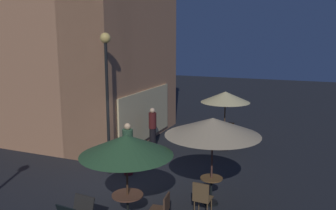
{
  "coord_description": "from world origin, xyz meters",
  "views": [
    {
      "loc": [
        -9.21,
        -5.1,
        4.52
      ],
      "look_at": [
        1.98,
        -0.48,
        2.17
      ],
      "focal_mm": 37.67,
      "sensor_mm": 36.0,
      "label": 1
    }
  ],
  "objects_px": {
    "street_lamp_near_corner": "(107,77)",
    "patio_umbrella_1": "(225,97)",
    "patron_standing_1": "(128,149)",
    "patio_umbrella_2": "(126,145)",
    "cafe_table_0": "(211,187)",
    "cafe_chair_2": "(162,208)",
    "cafe_chair_1": "(229,132)",
    "cafe_table_1": "(224,137)",
    "cafe_chair_0": "(202,196)",
    "cafe_table_2": "(128,202)",
    "patron_standing_0": "(153,129)",
    "patio_umbrella_0": "(213,127)"
  },
  "relations": [
    {
      "from": "cafe_table_0",
      "to": "cafe_chair_1",
      "type": "height_order",
      "value": "cafe_chair_1"
    },
    {
      "from": "cafe_chair_0",
      "to": "patron_standing_0",
      "type": "relative_size",
      "value": 0.54
    },
    {
      "from": "patio_umbrella_0",
      "to": "cafe_chair_0",
      "type": "bearing_deg",
      "value": 177.92
    },
    {
      "from": "cafe_table_0",
      "to": "cafe_table_2",
      "type": "bearing_deg",
      "value": 137.57
    },
    {
      "from": "patio_umbrella_0",
      "to": "cafe_chair_2",
      "type": "relative_size",
      "value": 2.99
    },
    {
      "from": "patio_umbrella_1",
      "to": "cafe_chair_1",
      "type": "distance_m",
      "value": 1.78
    },
    {
      "from": "cafe_table_0",
      "to": "patio_umbrella_2",
      "type": "bearing_deg",
      "value": 137.57
    },
    {
      "from": "cafe_table_0",
      "to": "cafe_chair_1",
      "type": "distance_m",
      "value": 5.59
    },
    {
      "from": "street_lamp_near_corner",
      "to": "cafe_table_1",
      "type": "relative_size",
      "value": 6.1
    },
    {
      "from": "cafe_table_0",
      "to": "cafe_chair_1",
      "type": "xyz_separation_m",
      "value": [
        5.54,
        0.78,
        0.07
      ]
    },
    {
      "from": "patio_umbrella_1",
      "to": "cafe_table_0",
      "type": "bearing_deg",
      "value": -170.63
    },
    {
      "from": "street_lamp_near_corner",
      "to": "cafe_table_0",
      "type": "distance_m",
      "value": 4.73
    },
    {
      "from": "cafe_table_2",
      "to": "patio_umbrella_2",
      "type": "bearing_deg",
      "value": -90.0
    },
    {
      "from": "cafe_table_1",
      "to": "patron_standing_1",
      "type": "distance_m",
      "value": 4.45
    },
    {
      "from": "cafe_table_2",
      "to": "patron_standing_0",
      "type": "bearing_deg",
      "value": 18.76
    },
    {
      "from": "cafe_table_0",
      "to": "patio_umbrella_1",
      "type": "xyz_separation_m",
      "value": [
        4.76,
        0.79,
        1.67
      ]
    },
    {
      "from": "street_lamp_near_corner",
      "to": "patio_umbrella_1",
      "type": "relative_size",
      "value": 1.94
    },
    {
      "from": "cafe_table_0",
      "to": "cafe_chair_2",
      "type": "distance_m",
      "value": 1.83
    },
    {
      "from": "patio_umbrella_1",
      "to": "patron_standing_1",
      "type": "bearing_deg",
      "value": 148.22
    },
    {
      "from": "cafe_table_0",
      "to": "cafe_table_1",
      "type": "height_order",
      "value": "cafe_table_0"
    },
    {
      "from": "cafe_table_0",
      "to": "patron_standing_0",
      "type": "xyz_separation_m",
      "value": [
        3.7,
        3.47,
        0.38
      ]
    },
    {
      "from": "cafe_table_0",
      "to": "patio_umbrella_1",
      "type": "relative_size",
      "value": 0.32
    },
    {
      "from": "street_lamp_near_corner",
      "to": "cafe_table_0",
      "type": "xyz_separation_m",
      "value": [
        -0.83,
        -3.75,
        -2.76
      ]
    },
    {
      "from": "cafe_table_1",
      "to": "cafe_chair_0",
      "type": "distance_m",
      "value": 5.59
    },
    {
      "from": "street_lamp_near_corner",
      "to": "cafe_chair_0",
      "type": "bearing_deg",
      "value": -113.42
    },
    {
      "from": "cafe_chair_0",
      "to": "patron_standing_1",
      "type": "distance_m",
      "value": 3.58
    },
    {
      "from": "patio_umbrella_0",
      "to": "patron_standing_0",
      "type": "height_order",
      "value": "patio_umbrella_0"
    },
    {
      "from": "cafe_table_1",
      "to": "patron_standing_0",
      "type": "relative_size",
      "value": 0.44
    },
    {
      "from": "patio_umbrella_1",
      "to": "cafe_chair_0",
      "type": "xyz_separation_m",
      "value": [
        -5.54,
        -0.76,
        -1.62
      ]
    },
    {
      "from": "patron_standing_0",
      "to": "cafe_chair_2",
      "type": "bearing_deg",
      "value": -169.11
    },
    {
      "from": "cafe_table_0",
      "to": "patron_standing_1",
      "type": "bearing_deg",
      "value": 72.35
    },
    {
      "from": "cafe_table_2",
      "to": "patio_umbrella_1",
      "type": "bearing_deg",
      "value": -7.26
    },
    {
      "from": "cafe_table_1",
      "to": "patio_umbrella_2",
      "type": "relative_size",
      "value": 0.34
    },
    {
      "from": "cafe_table_2",
      "to": "patron_standing_1",
      "type": "height_order",
      "value": "patron_standing_1"
    },
    {
      "from": "patio_umbrella_0",
      "to": "cafe_chair_2",
      "type": "bearing_deg",
      "value": 156.12
    },
    {
      "from": "street_lamp_near_corner",
      "to": "cafe_table_1",
      "type": "height_order",
      "value": "street_lamp_near_corner"
    },
    {
      "from": "patio_umbrella_1",
      "to": "patio_umbrella_2",
      "type": "distance_m",
      "value": 6.59
    },
    {
      "from": "cafe_table_1",
      "to": "patio_umbrella_2",
      "type": "distance_m",
      "value": 6.74
    },
    {
      "from": "cafe_chair_0",
      "to": "cafe_chair_2",
      "type": "distance_m",
      "value": 1.14
    },
    {
      "from": "patio_umbrella_2",
      "to": "cafe_chair_0",
      "type": "bearing_deg",
      "value": -58.07
    },
    {
      "from": "patron_standing_1",
      "to": "cafe_chair_1",
      "type": "bearing_deg",
      "value": 10.04
    },
    {
      "from": "cafe_table_2",
      "to": "cafe_chair_2",
      "type": "relative_size",
      "value": 0.9
    },
    {
      "from": "cafe_table_1",
      "to": "patron_standing_0",
      "type": "bearing_deg",
      "value": 111.64
    },
    {
      "from": "street_lamp_near_corner",
      "to": "cafe_chair_0",
      "type": "relative_size",
      "value": 4.97
    },
    {
      "from": "cafe_table_0",
      "to": "patio_umbrella_1",
      "type": "bearing_deg",
      "value": 9.37
    },
    {
      "from": "street_lamp_near_corner",
      "to": "patron_standing_1",
      "type": "distance_m",
      "value": 2.47
    },
    {
      "from": "patron_standing_1",
      "to": "patio_umbrella_2",
      "type": "bearing_deg",
      "value": -114.17
    },
    {
      "from": "cafe_table_1",
      "to": "cafe_table_2",
      "type": "xyz_separation_m",
      "value": [
        -6.53,
        0.83,
        0.01
      ]
    },
    {
      "from": "cafe_chair_1",
      "to": "patron_standing_0",
      "type": "bearing_deg",
      "value": -55.21
    },
    {
      "from": "cafe_chair_2",
      "to": "patron_standing_0",
      "type": "height_order",
      "value": "patron_standing_0"
    }
  ]
}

